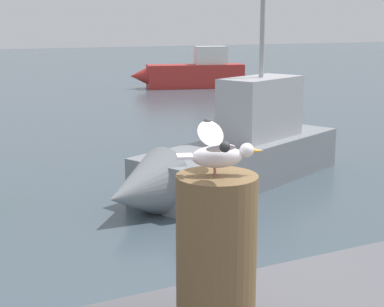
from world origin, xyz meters
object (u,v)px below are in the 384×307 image
(mooring_post, at_px, (216,255))
(boat_grey, at_px, (229,155))
(seagull, at_px, (218,150))
(boat_red, at_px, (190,73))

(mooring_post, height_order, boat_grey, boat_grey)
(mooring_post, bearing_deg, boat_grey, 59.26)
(seagull, xyz_separation_m, boat_red, (9.47, 19.41, -1.47))
(mooring_post, xyz_separation_m, boat_grey, (3.40, 5.73, -1.03))
(boat_red, bearing_deg, seagull, -116.02)
(mooring_post, height_order, boat_red, mooring_post)
(mooring_post, distance_m, seagull, 0.49)
(mooring_post, height_order, seagull, seagull)
(boat_red, xyz_separation_m, boat_grey, (-6.07, -13.68, -0.06))
(mooring_post, bearing_deg, boat_red, 63.97)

